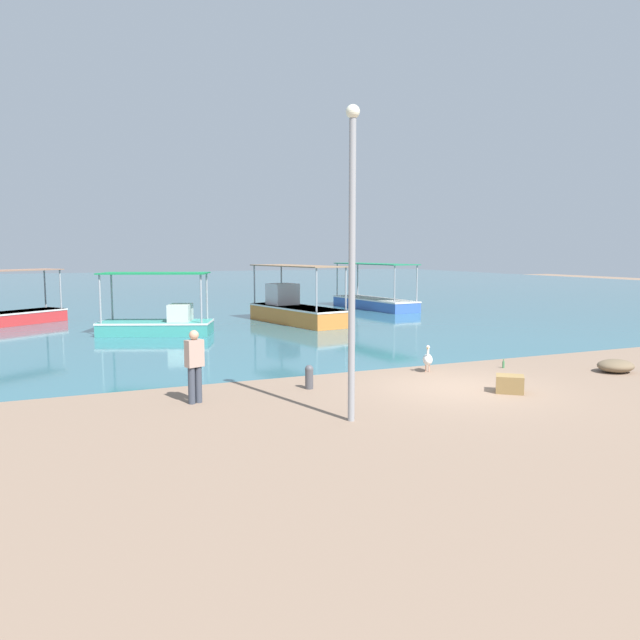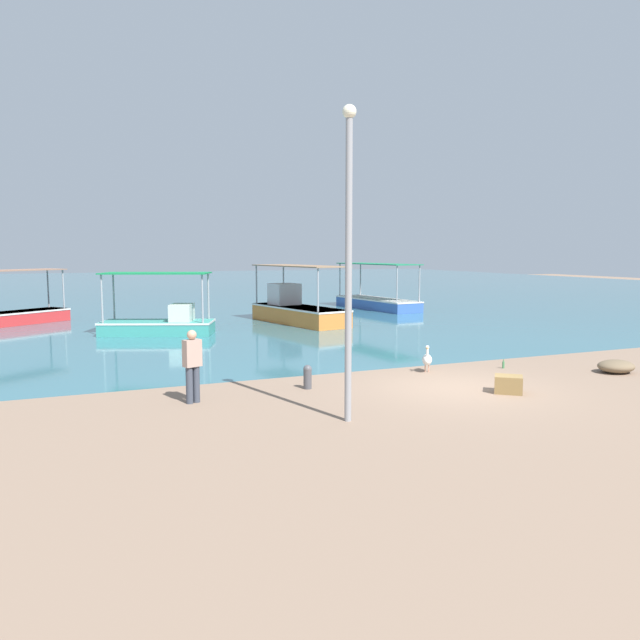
% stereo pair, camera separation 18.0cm
% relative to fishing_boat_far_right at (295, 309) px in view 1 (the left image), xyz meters
% --- Properties ---
extents(ground, '(120.00, 120.00, 0.00)m').
position_rel_fishing_boat_far_right_xyz_m(ground, '(-1.43, -15.06, -0.68)').
color(ground, '#886D59').
extents(harbor_water, '(110.00, 90.00, 0.00)m').
position_rel_fishing_boat_far_right_xyz_m(harbor_water, '(-1.43, 32.94, -0.67)').
color(harbor_water, '#346A78').
rests_on(harbor_water, ground).
extents(fishing_boat_far_right, '(3.08, 6.32, 2.78)m').
position_rel_fishing_boat_far_right_xyz_m(fishing_boat_far_right, '(0.00, 0.00, 0.00)').
color(fishing_boat_far_right, orange).
rests_on(fishing_boat_far_right, harbor_water).
extents(fishing_boat_outer, '(2.56, 6.83, 2.72)m').
position_rel_fishing_boat_far_right_xyz_m(fishing_boat_outer, '(7.08, 5.05, -0.16)').
color(fishing_boat_outer, '#3A61B5').
rests_on(fishing_boat_outer, harbor_water).
extents(fishing_boat_near_right, '(4.93, 3.40, 2.58)m').
position_rel_fishing_boat_far_right_xyz_m(fishing_boat_near_right, '(-6.74, -1.62, -0.14)').
color(fishing_boat_near_right, teal).
rests_on(fishing_boat_near_right, harbor_water).
extents(pelican, '(0.54, 0.72, 0.80)m').
position_rel_fishing_boat_far_right_xyz_m(pelican, '(-0.96, -12.94, -0.30)').
color(pelican, '#E0997A').
rests_on(pelican, ground).
extents(lamp_post, '(0.28, 0.28, 6.32)m').
position_rel_fishing_boat_far_right_xyz_m(lamp_post, '(-5.30, -16.73, 2.85)').
color(lamp_post, gray).
rests_on(lamp_post, ground).
extents(mooring_bollard, '(0.22, 0.22, 0.61)m').
position_rel_fishing_boat_far_right_xyz_m(mooring_bollard, '(-4.94, -13.63, -0.35)').
color(mooring_bollard, '#47474C').
rests_on(mooring_bollard, ground).
extents(fisherman_standing, '(0.45, 0.34, 1.69)m').
position_rel_fishing_boat_far_right_xyz_m(fisherman_standing, '(-7.92, -13.97, 0.23)').
color(fisherman_standing, '#3A404D').
rests_on(fisherman_standing, ground).
extents(net_pile, '(1.08, 0.92, 0.37)m').
position_rel_fishing_boat_far_right_xyz_m(net_pile, '(3.98, -15.15, -0.49)').
color(net_pile, brown).
rests_on(net_pile, ground).
extents(cargo_crate, '(0.85, 0.84, 0.43)m').
position_rel_fishing_boat_far_right_xyz_m(cargo_crate, '(-0.56, -15.99, -0.46)').
color(cargo_crate, olive).
rests_on(cargo_crate, ground).
extents(glass_bottle, '(0.07, 0.07, 0.27)m').
position_rel_fishing_boat_far_right_xyz_m(glass_bottle, '(1.45, -13.34, -0.57)').
color(glass_bottle, '#3F7F4C').
rests_on(glass_bottle, ground).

